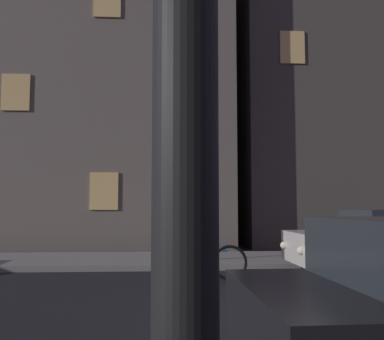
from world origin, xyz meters
The scene contains 6 objects.
ground_plane centered at (0.00, 0.00, 0.00)m, with size 80.00×80.00×0.00m, color black.
sidewalk_kerb centered at (0.00, 6.11, 0.07)m, with size 40.00×3.07×0.14m, color gray.
signpost centered at (-1.50, 5.22, 2.58)m, with size 1.21×1.21×4.08m.
cyclist centered at (-1.06, 3.19, 0.75)m, with size 1.82×0.32×1.61m.
building_left_block centered at (-5.32, 13.03, 6.28)m, with size 11.53×9.39×12.57m.
building_right_block centered at (7.25, 13.75, 6.74)m, with size 12.31×8.94×13.48m.
Camera 1 is at (-1.84, -5.76, 1.50)m, focal length 40.70 mm.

